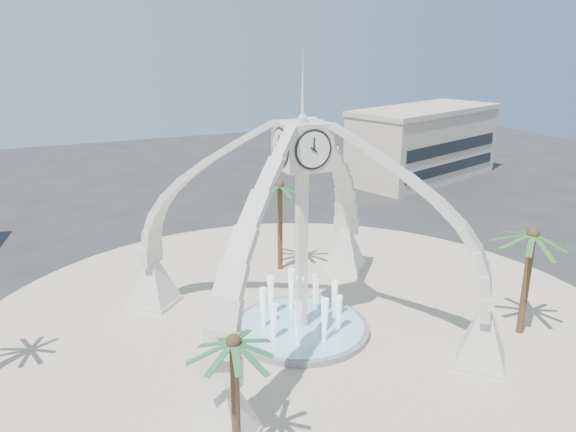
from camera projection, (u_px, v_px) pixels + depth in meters
name	position (u px, v px, depth m)	size (l,w,h in m)	color
ground	(301.00, 331.00, 32.97)	(140.00, 140.00, 0.00)	#282828
plaza	(301.00, 331.00, 32.96)	(40.00, 40.00, 0.06)	beige
clock_tower	(302.00, 227.00, 31.00)	(17.94, 17.94, 16.30)	beige
fountain	(301.00, 327.00, 32.88)	(8.00, 8.00, 3.62)	gray
building_ne	(424.00, 143.00, 67.79)	(21.87, 14.17, 8.60)	#BFAF95
palm_east	(533.00, 235.00, 30.96)	(5.68, 5.68, 6.97)	brown
palm_north	(280.00, 187.00, 39.86)	(5.36, 5.36, 7.24)	brown
palm_south	(234.00, 343.00, 21.10)	(4.48, 4.48, 6.30)	brown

